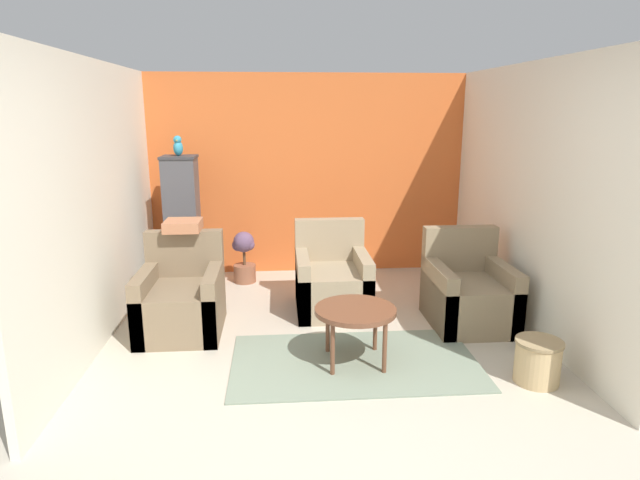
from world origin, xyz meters
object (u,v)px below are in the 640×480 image
coffee_table (355,314)px  armchair_middle (332,282)px  birdcage (183,227)px  armchair_left (182,301)px  potted_plant (244,256)px  wicker_basket (538,360)px  parrot (178,146)px  armchair_right (468,295)px

coffee_table → armchair_middle: size_ratio=0.74×
armchair_middle → birdcage: (-1.63, 0.92, 0.41)m
coffee_table → birdcage: (-1.69, 2.13, 0.27)m
armchair_left → potted_plant: bearing=70.7°
birdcage → wicker_basket: birdcage is taller
potted_plant → wicker_basket: 3.49m
wicker_basket → armchair_left: bearing=157.1°
coffee_table → potted_plant: (-1.01, 2.17, -0.10)m
armchair_left → parrot: 1.90m
armchair_left → birdcage: size_ratio=0.59×
armchair_left → armchair_right: (2.69, -0.04, 0.00)m
armchair_left → wicker_basket: 3.07m
potted_plant → armchair_left: bearing=-109.3°
armchair_left → armchair_right: same height
wicker_basket → potted_plant: bearing=132.0°
coffee_table → potted_plant: size_ratio=1.06×
birdcage → coffee_table: bearing=-51.6°
birdcage → potted_plant: size_ratio=2.45×
armchair_middle → potted_plant: size_ratio=1.44×
armchair_right → armchair_middle: size_ratio=1.00×
armchair_middle → parrot: bearing=150.5°
armchair_middle → wicker_basket: (1.39, -1.63, -0.11)m
coffee_table → armchair_left: armchair_left is taller
coffee_table → potted_plant: potted_plant is taller
armchair_left → parrot: size_ratio=3.90×
coffee_table → armchair_right: armchair_right is taller
coffee_table → wicker_basket: (1.32, -0.42, -0.25)m
armchair_middle → birdcage: bearing=150.6°
coffee_table → armchair_right: bearing=31.8°
parrot → armchair_left: bearing=-82.1°
armchair_right → potted_plant: 2.63m
armchair_middle → birdcage: size_ratio=0.59×
coffee_table → birdcage: size_ratio=0.43×
armchair_left → armchair_right: 2.69m
armchair_right → potted_plant: (-2.20, 1.44, 0.04)m
armchair_middle → parrot: size_ratio=3.90×
birdcage → potted_plant: bearing=3.6°
armchair_right → armchair_middle: 1.34m
armchair_middle → birdcage: 1.91m
armchair_middle → wicker_basket: size_ratio=2.53×
birdcage → armchair_right: bearing=-25.8°
coffee_table → potted_plant: bearing=114.9°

